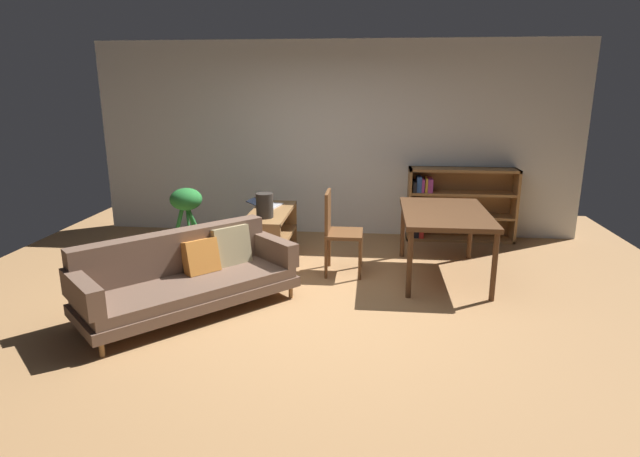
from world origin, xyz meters
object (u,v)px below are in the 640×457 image
at_px(media_console, 271,235).
at_px(dining_chair_near, 338,227).
at_px(dining_table, 445,217).
at_px(open_laptop, 266,204).
at_px(desk_speaker, 265,205).
at_px(fabric_couch, 187,275).
at_px(potted_floor_plant, 187,215).
at_px(bookshelf, 455,204).

height_order(media_console, dining_chair_near, dining_chair_near).
bearing_deg(dining_table, dining_chair_near, -179.96).
xyz_separation_m(media_console, open_laptop, (-0.10, 0.29, 0.33)).
xyz_separation_m(open_laptop, dining_table, (2.15, -0.74, 0.06)).
distance_m(open_laptop, desk_speaker, 0.63).
xyz_separation_m(media_console, dining_table, (2.05, -0.45, 0.39)).
bearing_deg(open_laptop, media_console, -70.02).
relative_size(open_laptop, dining_table, 0.31).
bearing_deg(fabric_couch, open_laptop, 78.51).
height_order(potted_floor_plant, bookshelf, bookshelf).
distance_m(fabric_couch, bookshelf, 3.97).
distance_m(potted_floor_plant, dining_chair_near, 2.02).
xyz_separation_m(open_laptop, desk_speaker, (0.11, -0.61, 0.12)).
bearing_deg(dining_table, potted_floor_plant, 170.31).
distance_m(desk_speaker, potted_floor_plant, 1.19).
distance_m(desk_speaker, dining_chair_near, 0.89).
bearing_deg(desk_speaker, open_laptop, 99.97).
bearing_deg(fabric_couch, dining_table, 24.67).
height_order(fabric_couch, open_laptop, fabric_couch).
bearing_deg(desk_speaker, fabric_couch, -110.86).
bearing_deg(media_console, dining_chair_near, -27.62).
xyz_separation_m(fabric_couch, bookshelf, (2.88, 2.73, 0.16)).
height_order(desk_speaker, dining_table, desk_speaker).
bearing_deg(media_console, bookshelf, 24.98).
distance_m(media_console, dining_table, 2.13).
bearing_deg(bookshelf, desk_speaker, -148.98).
bearing_deg(fabric_couch, media_console, 73.12).
distance_m(media_console, desk_speaker, 0.55).
bearing_deg(potted_floor_plant, open_laptop, 11.50).
relative_size(fabric_couch, bookshelf, 1.37).
relative_size(media_console, potted_floor_plant, 1.48).
distance_m(fabric_couch, media_console, 1.69).
height_order(media_console, desk_speaker, desk_speaker).
bearing_deg(dining_table, media_console, 167.60).
bearing_deg(potted_floor_plant, dining_chair_near, -15.36).
relative_size(fabric_couch, media_console, 1.59).
xyz_separation_m(potted_floor_plant, dining_chair_near, (1.95, -0.54, 0.04)).
relative_size(media_console, open_laptop, 2.81).
bearing_deg(desk_speaker, dining_chair_near, -8.59).
bearing_deg(bookshelf, fabric_couch, -136.52).
xyz_separation_m(fabric_couch, desk_speaker, (0.49, 1.29, 0.40)).
relative_size(open_laptop, dining_chair_near, 0.47).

